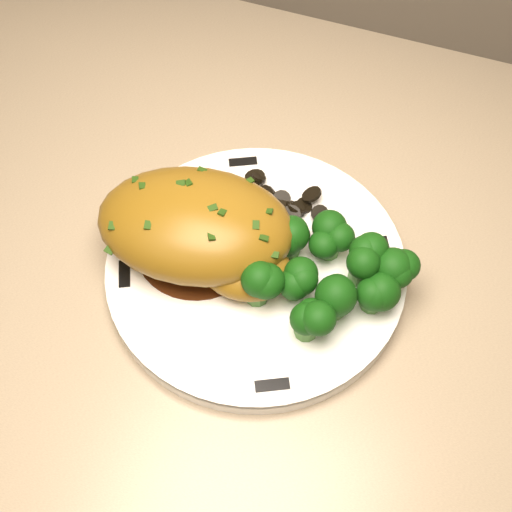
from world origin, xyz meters
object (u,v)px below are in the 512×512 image
(counter, at_px, (121,335))
(chicken_breast, at_px, (201,230))
(plate, at_px, (256,267))
(broccoli_florets, at_px, (321,271))

(counter, xyz_separation_m, chicken_breast, (0.21, -0.07, 0.49))
(plate, distance_m, broccoli_florets, 0.07)
(chicken_breast, bearing_deg, counter, 152.60)
(chicken_breast, bearing_deg, plate, -4.04)
(counter, xyz_separation_m, broccoli_florets, (0.32, -0.06, 0.49))
(counter, bearing_deg, broccoli_florets, -11.55)
(broccoli_florets, bearing_deg, chicken_breast, -179.68)
(counter, bearing_deg, plate, -13.20)
(counter, distance_m, broccoli_florets, 0.58)
(counter, bearing_deg, chicken_breast, -17.43)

